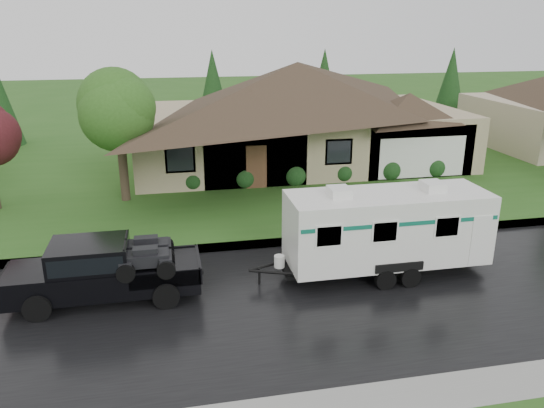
{
  "coord_description": "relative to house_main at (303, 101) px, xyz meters",
  "views": [
    {
      "loc": [
        -5.43,
        -15.4,
        7.67
      ],
      "look_at": [
        -1.9,
        2.0,
        1.67
      ],
      "focal_mm": 35.0,
      "sensor_mm": 36.0,
      "label": 1
    }
  ],
  "objects": [
    {
      "name": "pickup_truck",
      "position": [
        -9.82,
        -14.58,
        -2.62
      ],
      "size": [
        5.44,
        2.07,
        1.81
      ],
      "color": "black",
      "rests_on": "ground"
    },
    {
      "name": "curb",
      "position": [
        -2.29,
        -11.59,
        -3.52
      ],
      "size": [
        140.0,
        0.5,
        0.15
      ],
      "primitive_type": "cube",
      "color": "gray",
      "rests_on": "ground"
    },
    {
      "name": "ground",
      "position": [
        -2.29,
        -13.84,
        -3.59
      ],
      "size": [
        140.0,
        140.0,
        0.0
      ],
      "primitive_type": "plane",
      "color": "#2A591B",
      "rests_on": "ground"
    },
    {
      "name": "lawn",
      "position": [
        -2.29,
        1.16,
        -3.52
      ],
      "size": [
        140.0,
        26.0,
        0.15
      ],
      "primitive_type": "cube",
      "color": "#2A591B",
      "rests_on": "ground"
    },
    {
      "name": "tree_left_green",
      "position": [
        -9.67,
        -5.48,
        0.53
      ],
      "size": [
        3.46,
        3.46,
        5.73
      ],
      "color": "#382B1E",
      "rests_on": "lawn"
    },
    {
      "name": "house_main",
      "position": [
        0.0,
        0.0,
        0.0
      ],
      "size": [
        19.44,
        10.8,
        6.9
      ],
      "color": "tan",
      "rests_on": "lawn"
    },
    {
      "name": "travel_trailer",
      "position": [
        -1.02,
        -14.58,
        -1.99
      ],
      "size": [
        6.71,
        2.36,
        3.01
      ],
      "color": "white",
      "rests_on": "ground"
    },
    {
      "name": "shrub_row",
      "position": [
        -0.29,
        -4.54,
        -2.94
      ],
      "size": [
        13.6,
        1.0,
        1.0
      ],
      "color": "#143814",
      "rests_on": "lawn"
    },
    {
      "name": "road",
      "position": [
        -2.29,
        -15.84,
        -3.59
      ],
      "size": [
        140.0,
        8.0,
        0.01
      ],
      "primitive_type": "cube",
      "color": "black",
      "rests_on": "ground"
    }
  ]
}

